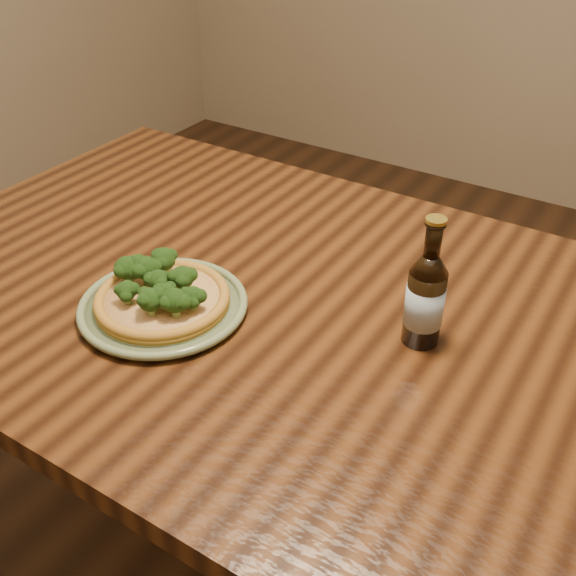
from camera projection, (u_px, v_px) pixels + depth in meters
The scene contains 4 objects.
table at pixel (322, 355), 1.14m from camera, with size 1.60×0.90×0.75m.
plate at pixel (163, 306), 1.08m from camera, with size 0.27×0.27×0.02m.
pizza at pixel (161, 295), 1.07m from camera, with size 0.22×0.22×0.07m.
beer_bottle at pixel (425, 298), 0.98m from camera, with size 0.06×0.06×0.21m.
Camera 1 is at (0.42, -0.67, 1.39)m, focal length 42.00 mm.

